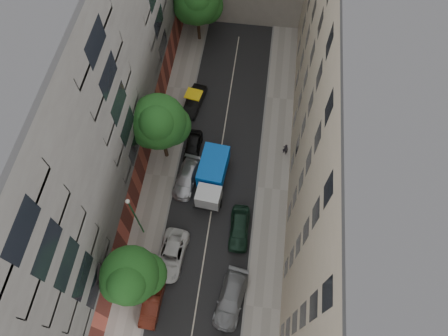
% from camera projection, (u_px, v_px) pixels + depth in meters
% --- Properties ---
extents(ground, '(120.00, 120.00, 0.00)m').
position_uv_depth(ground, '(216.00, 183.00, 38.80)').
color(ground, '#4C4C49').
rests_on(ground, ground).
extents(road_surface, '(8.00, 44.00, 0.02)m').
position_uv_depth(road_surface, '(216.00, 183.00, 38.79)').
color(road_surface, black).
rests_on(road_surface, ground).
extents(sidewalk_left, '(3.00, 44.00, 0.15)m').
position_uv_depth(sidewalk_left, '(160.00, 176.00, 39.07)').
color(sidewalk_left, gray).
rests_on(sidewalk_left, ground).
extents(sidewalk_right, '(3.00, 44.00, 0.15)m').
position_uv_depth(sidewalk_right, '(272.00, 189.00, 38.39)').
color(sidewalk_right, gray).
rests_on(sidewalk_right, ground).
extents(building_left, '(8.00, 44.00, 20.00)m').
position_uv_depth(building_left, '(72.00, 109.00, 30.68)').
color(building_left, '#484543').
rests_on(building_left, ground).
extents(building_right, '(8.00, 44.00, 20.00)m').
position_uv_depth(building_right, '(361.00, 140.00, 29.31)').
color(building_right, tan).
rests_on(building_right, ground).
extents(tarp_truck, '(2.80, 6.10, 2.74)m').
position_uv_depth(tarp_truck, '(212.00, 176.00, 37.44)').
color(tarp_truck, black).
rests_on(tarp_truck, ground).
extents(car_left_1, '(1.52, 4.02, 1.31)m').
position_uv_depth(car_left_1, '(152.00, 304.00, 32.81)').
color(car_left_1, '#4F1A0F').
rests_on(car_left_1, ground).
extents(car_left_2, '(2.64, 5.02, 1.35)m').
position_uv_depth(car_left_2, '(171.00, 255.00, 34.71)').
color(car_left_2, silver).
rests_on(car_left_2, ground).
extents(car_left_3, '(2.45, 4.80, 1.34)m').
position_uv_depth(car_left_3, '(187.00, 178.00, 38.29)').
color(car_left_3, '#AFAEB3').
rests_on(car_left_3, ground).
extents(car_left_4, '(1.60, 3.85, 1.30)m').
position_uv_depth(car_left_4, '(193.00, 146.00, 39.99)').
color(car_left_4, black).
rests_on(car_left_4, ground).
extents(car_left_5, '(2.22, 4.49, 1.42)m').
position_uv_depth(car_left_5, '(194.00, 101.00, 42.63)').
color(car_left_5, black).
rests_on(car_left_5, ground).
extents(car_right_1, '(2.81, 5.33, 1.47)m').
position_uv_depth(car_right_1, '(231.00, 299.00, 32.90)').
color(car_right_1, slate).
rests_on(car_right_1, ground).
extents(car_right_2, '(1.88, 4.44, 1.50)m').
position_uv_depth(car_right_2, '(239.00, 228.00, 35.80)').
color(car_right_2, black).
rests_on(car_right_2, ground).
extents(tree_near, '(4.73, 4.37, 8.10)m').
position_uv_depth(tree_near, '(131.00, 277.00, 28.87)').
color(tree_near, '#382619').
rests_on(tree_near, sidewalk_left).
extents(tree_mid, '(5.28, 5.00, 8.52)m').
position_uv_depth(tree_mid, '(160.00, 124.00, 35.04)').
color(tree_mid, '#382619').
rests_on(tree_mid, sidewalk_left).
extents(tree_far, '(5.42, 5.16, 8.00)m').
position_uv_depth(tree_far, '(198.00, 3.00, 43.13)').
color(tree_far, '#382619').
rests_on(tree_far, sidewalk_left).
extents(lamp_post, '(0.36, 0.36, 7.09)m').
position_uv_depth(lamp_post, '(134.00, 214.00, 32.48)').
color(lamp_post, '#1C622E').
rests_on(lamp_post, sidewalk_left).
extents(pedestrian, '(0.66, 0.55, 1.55)m').
position_uv_depth(pedestrian, '(285.00, 149.00, 39.52)').
color(pedestrian, black).
rests_on(pedestrian, sidewalk_right).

